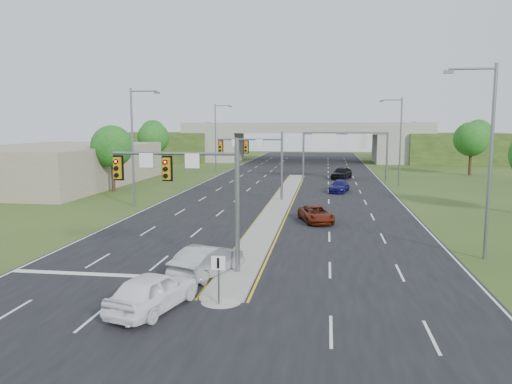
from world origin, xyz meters
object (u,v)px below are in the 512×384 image
object	(u,v)px
signal_mast_near	(193,183)
sign_gantry	(344,143)
car_far_c	(342,173)
car_white	(153,291)
car_silver	(207,260)
signal_mast_far	(259,154)
keep_right_sign	(218,272)
car_far_b	(339,186)
car_far_a	(316,214)
overpass	(306,145)

from	to	relation	value
signal_mast_near	sign_gantry	distance (m)	45.88
car_far_c	car_white	bearing A→B (deg)	-81.80
car_silver	car_far_c	bearing A→B (deg)	-79.72
signal_mast_far	sign_gantry	xyz separation A→B (m)	(8.95, 19.99, 0.51)
car_silver	car_white	bearing A→B (deg)	97.65
keep_right_sign	car_far_c	distance (m)	52.01
sign_gantry	car_far_b	size ratio (longest dim) A/B	2.57
car_silver	car_far_c	world-z (taller)	car_far_c
car_white	car_far_a	bearing A→B (deg)	-92.21
overpass	car_far_a	size ratio (longest dim) A/B	17.59
signal_mast_far	keep_right_sign	world-z (taller)	signal_mast_far
car_far_b	car_far_c	world-z (taller)	car_far_c
car_silver	overpass	bearing A→B (deg)	-71.16
sign_gantry	car_white	size ratio (longest dim) A/B	2.42
signal_mast_near	keep_right_sign	xyz separation A→B (m)	(2.26, -4.45, -3.21)
signal_mast_near	car_far_c	size ratio (longest dim) A/B	1.39
signal_mast_far	car_silver	size ratio (longest dim) A/B	1.48
car_far_b	sign_gantry	bearing A→B (deg)	97.95
car_silver	car_far_c	size ratio (longest dim) A/B	0.94
car_silver	car_far_a	world-z (taller)	car_silver
sign_gantry	car_far_a	xyz separation A→B (m)	(-3.02, -30.31, -4.59)
signal_mast_near	overpass	size ratio (longest dim) A/B	0.09
signal_mast_far	car_far_c	world-z (taller)	signal_mast_far
sign_gantry	keep_right_sign	bearing A→B (deg)	-97.70
car_white	keep_right_sign	bearing A→B (deg)	-147.04
car_far_c	sign_gantry	bearing A→B (deg)	-68.35
signal_mast_near	car_far_a	xyz separation A→B (m)	(5.92, 14.68, -4.07)
overpass	car_far_a	world-z (taller)	overpass
signal_mast_far	car_far_b	size ratio (longest dim) A/B	1.55
car_far_c	car_far_b	bearing A→B (deg)	-74.51
signal_mast_near	overpass	bearing A→B (deg)	88.38
signal_mast_far	sign_gantry	distance (m)	21.91
car_far_b	keep_right_sign	bearing A→B (deg)	-87.34
car_silver	car_far_a	bearing A→B (deg)	-89.11
keep_right_sign	car_white	xyz separation A→B (m)	(-2.59, -0.83, -0.68)
car_silver	car_far_b	xyz separation A→B (m)	(7.40, 33.16, -0.13)
signal_mast_far	signal_mast_near	bearing A→B (deg)	-90.00
car_far_b	signal_mast_far	bearing A→B (deg)	-124.40
sign_gantry	overpass	xyz separation A→B (m)	(-6.68, 35.08, -1.69)
signal_mast_far	car_silver	xyz separation A→B (m)	(0.76, -25.28, -3.92)
keep_right_sign	overpass	bearing A→B (deg)	90.00
signal_mast_far	car_far_c	bearing A→B (deg)	68.30
signal_mast_near	car_white	world-z (taller)	signal_mast_near
signal_mast_far	car_far_a	xyz separation A→B (m)	(5.92, -10.32, -4.07)
overpass	car_white	bearing A→B (deg)	-91.74
signal_mast_far	car_white	xyz separation A→B (m)	(-0.32, -30.28, -3.89)
car_far_b	car_far_c	xyz separation A→B (m)	(0.65, 14.27, 0.21)
car_far_a	overpass	bearing A→B (deg)	76.95
signal_mast_near	car_silver	xyz separation A→B (m)	(0.76, -0.28, -3.92)
overpass	sign_gantry	bearing A→B (deg)	-79.21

